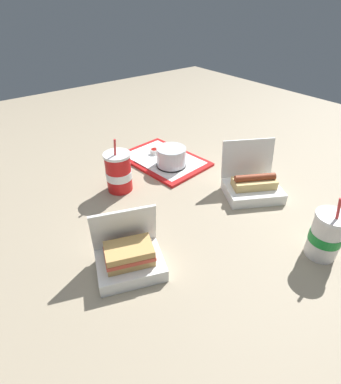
# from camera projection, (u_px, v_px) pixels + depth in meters

# --- Properties ---
(ground_plane) EXTENTS (3.20, 3.20, 0.00)m
(ground_plane) POSITION_uv_depth(u_px,v_px,m) (159.00, 199.00, 1.10)
(ground_plane) COLOR gray
(food_tray) EXTENTS (0.40, 0.30, 0.01)m
(food_tray) POSITION_uv_depth(u_px,v_px,m) (164.00, 160.00, 1.34)
(food_tray) COLOR red
(food_tray) RESTS_ON ground_plane
(cake_container) EXTENTS (0.13, 0.13, 0.08)m
(cake_container) POSITION_uv_depth(u_px,v_px,m) (171.00, 157.00, 1.26)
(cake_container) COLOR black
(cake_container) RESTS_ON food_tray
(ketchup_cup) EXTENTS (0.04, 0.04, 0.02)m
(ketchup_cup) POSITION_uv_depth(u_px,v_px,m) (155.00, 151.00, 1.37)
(ketchup_cup) COLOR white
(ketchup_cup) RESTS_ON food_tray
(napkin_stack) EXTENTS (0.11, 0.11, 0.00)m
(napkin_stack) POSITION_uv_depth(u_px,v_px,m) (150.00, 161.00, 1.32)
(napkin_stack) COLOR white
(napkin_stack) RESTS_ON food_tray
(plastic_fork) EXTENTS (0.10, 0.06, 0.00)m
(plastic_fork) POSITION_uv_depth(u_px,v_px,m) (166.00, 149.00, 1.42)
(plastic_fork) COLOR white
(plastic_fork) RESTS_ON food_tray
(clamshell_hotdog_right) EXTENTS (0.25, 0.26, 0.18)m
(clamshell_hotdog_right) POSITION_uv_depth(u_px,v_px,m) (252.00, 185.00, 1.11)
(clamshell_hotdog_right) COLOR white
(clamshell_hotdog_right) RESTS_ON ground_plane
(clamshell_sandwich_center) EXTENTS (0.19, 0.22, 0.17)m
(clamshell_sandwich_center) POSITION_uv_depth(u_px,v_px,m) (129.00, 258.00, 0.81)
(clamshell_sandwich_center) COLOR white
(clamshell_sandwich_center) RESTS_ON ground_plane
(soda_cup_back) EXTENTS (0.10, 0.10, 0.21)m
(soda_cup_back) POSITION_uv_depth(u_px,v_px,m) (119.00, 172.00, 1.12)
(soda_cup_back) COLOR red
(soda_cup_back) RESTS_ON ground_plane
(soda_cup_center) EXTENTS (0.09, 0.09, 0.20)m
(soda_cup_center) POSITION_uv_depth(u_px,v_px,m) (326.00, 235.00, 0.84)
(soda_cup_center) COLOR white
(soda_cup_center) RESTS_ON ground_plane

